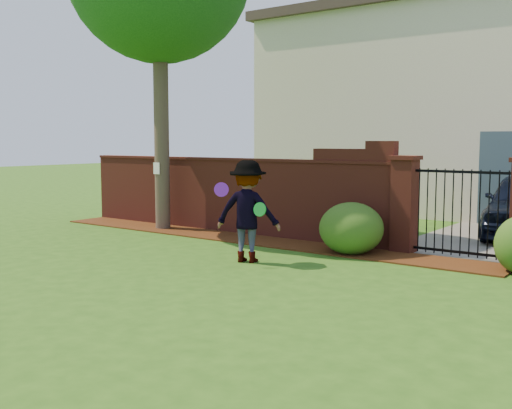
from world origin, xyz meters
The scene contains 11 objects.
ground centered at (0.00, 0.00, -0.01)m, with size 80.00×80.00×0.01m, color #2B5615.
mulch_bed centered at (-0.95, 3.34, 0.01)m, with size 11.10×1.08×0.03m, color #381B0A.
brick_wall centered at (-2.01, 4.00, 0.93)m, with size 8.70×0.31×2.16m.
pillar_left centered at (2.40, 4.00, 0.96)m, with size 0.50×0.50×1.88m.
iron_gate centered at (3.50, 4.00, 0.85)m, with size 1.78×0.03×1.60m.
house centered at (1.00, 12.00, 3.16)m, with size 12.40×6.40×6.30m.
paper_notice centered at (-3.60, 3.21, 1.50)m, with size 0.20×0.01×0.28m, color white.
shrub_left centered at (1.70, 3.16, 0.50)m, with size 1.23×1.23×1.00m, color #214F17.
man centered at (0.54, 1.40, 0.91)m, with size 1.18×0.68×1.82m, color gray.
frisbee_purple centered at (0.32, 0.97, 1.32)m, with size 0.25×0.25×0.02m, color purple.
frisbee_green centered at (0.89, 1.32, 0.98)m, with size 0.25×0.25×0.02m, color green.
Camera 1 is at (7.08, -7.09, 2.17)m, focal length 42.62 mm.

